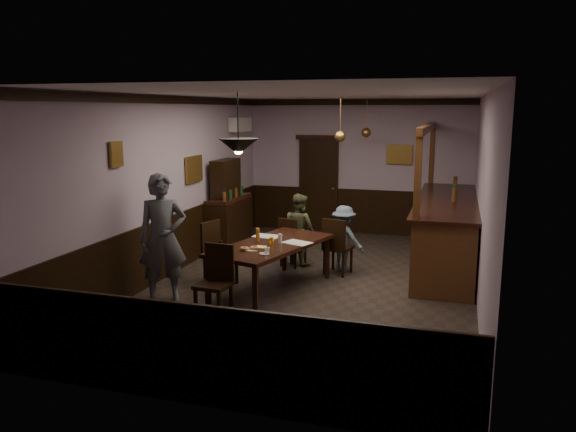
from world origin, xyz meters
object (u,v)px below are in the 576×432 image
at_px(sideboard, 228,214).
at_px(pendant_brass_far, 366,133).
at_px(person_seated_left, 299,229).
at_px(chair_side, 216,250).
at_px(person_seated_right, 344,239).
at_px(pendant_iron, 238,147).
at_px(person_standing, 163,238).
at_px(chair_far_left, 291,240).
at_px(chair_near, 216,278).
at_px(bar_counter, 446,229).
at_px(coffee_cup, 267,250).
at_px(dining_table, 272,247).
at_px(soda_can, 272,241).
at_px(pendant_brass_mid, 340,136).
at_px(chair_far_right, 336,244).

xyz_separation_m(sideboard, pendant_brass_far, (2.51, 1.36, 1.58)).
bearing_deg(pendant_brass_far, person_seated_left, -112.96).
distance_m(chair_side, person_seated_right, 2.23).
relative_size(person_seated_left, pendant_iron, 1.53).
bearing_deg(sideboard, person_standing, -84.10).
xyz_separation_m(chair_far_left, pendant_iron, (-0.12, -2.12, 1.78)).
bearing_deg(pendant_brass_far, chair_near, -103.81).
bearing_deg(person_seated_left, chair_far_left, 104.88).
bearing_deg(person_seated_left, chair_near, 114.40).
height_order(chair_side, bar_counter, bar_counter).
xyz_separation_m(bar_counter, pendant_brass_far, (-1.69, 1.22, 1.67)).
distance_m(person_standing, person_seated_right, 3.20).
bearing_deg(chair_near, chair_side, 118.29).
distance_m(person_standing, sideboard, 3.21).
relative_size(person_seated_right, pendant_iron, 1.37).
xyz_separation_m(person_standing, coffee_cup, (1.48, 0.32, -0.14)).
bearing_deg(bar_counter, person_seated_left, -162.73).
bearing_deg(sideboard, dining_table, -53.50).
bearing_deg(pendant_iron, soda_can, 68.42).
distance_m(chair_side, sideboard, 2.33).
distance_m(coffee_cup, pendant_brass_far, 4.55).
distance_m(coffee_cup, soda_can, 0.49).
relative_size(chair_far_left, pendant_brass_far, 1.10).
bearing_deg(soda_can, pendant_iron, -111.58).
bearing_deg(dining_table, person_seated_left, 90.67).
relative_size(chair_far_left, pendant_brass_mid, 1.10).
distance_m(person_seated_right, bar_counter, 1.97).
bearing_deg(bar_counter, pendant_brass_far, 144.13).
relative_size(soda_can, sideboard, 0.07).
height_order(chair_far_left, chair_far_right, chair_far_right).
bearing_deg(bar_counter, coffee_cup, -128.46).
relative_size(dining_table, person_seated_left, 1.85).
distance_m(chair_near, pendant_brass_mid, 3.80).
relative_size(chair_far_right, sideboard, 0.54).
distance_m(dining_table, pendant_iron, 1.77).
xyz_separation_m(dining_table, coffee_cup, (0.13, -0.61, 0.11)).
bearing_deg(dining_table, chair_far_left, 94.06).
relative_size(chair_far_right, chair_side, 0.96).
xyz_separation_m(chair_far_right, coffee_cup, (-0.64, -1.71, 0.26)).
relative_size(person_seated_left, soda_can, 10.74).
bearing_deg(coffee_cup, sideboard, 137.75).
relative_size(person_seated_right, coffee_cup, 14.38).
xyz_separation_m(chair_far_right, sideboard, (-2.45, 1.16, 0.19)).
bearing_deg(dining_table, person_standing, -145.55).
bearing_deg(pendant_iron, person_seated_right, 63.64).
height_order(chair_near, sideboard, sideboard).
bearing_deg(dining_table, sideboard, 126.50).
height_order(dining_table, sideboard, sideboard).
relative_size(person_seated_left, sideboard, 0.72).
xyz_separation_m(chair_near, soda_can, (0.41, 1.14, 0.27)).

